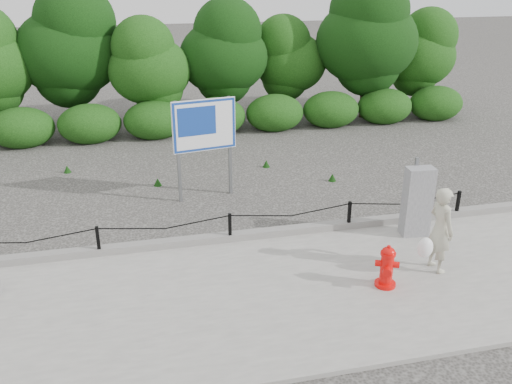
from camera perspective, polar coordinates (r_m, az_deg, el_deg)
The scene contains 9 objects.
ground at distance 10.83m, azimuth -2.73°, elevation -5.55°, with size 90.00×90.00×0.00m, color #2D2B28.
sidewalk at distance 9.13m, azimuth -0.36°, elevation -11.14°, with size 14.00×4.00×0.08m, color gray.
curb at distance 10.80m, azimuth -2.79°, elevation -4.73°, with size 14.00×0.22×0.14m, color slate.
chain_barrier at distance 10.62m, azimuth -2.77°, elevation -3.38°, with size 10.06×0.06×0.60m.
treeline at distance 18.63m, azimuth -6.94°, elevation 14.51°, with size 20.08×3.84×4.89m.
fire_hydrant at distance 9.45m, azimuth 13.61°, elevation -7.68°, with size 0.47×0.47×0.77m.
pedestrian at distance 10.00m, azimuth 18.76°, elevation -3.87°, with size 0.71×0.62×1.57m.
utility_cabinet at distance 11.22m, azimuth 16.60°, elevation -0.98°, with size 0.57×0.41×1.58m.
advertising_sign at distance 12.43m, azimuth -5.49°, elevation 6.54°, with size 1.48×0.35×2.38m.
Camera 1 is at (-1.67, -9.39, 5.13)m, focal length 38.00 mm.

